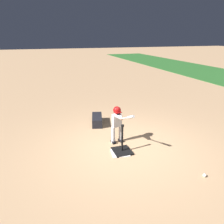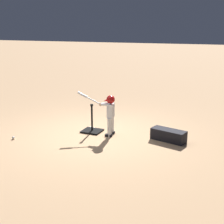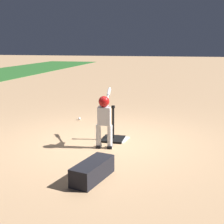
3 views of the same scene
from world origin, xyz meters
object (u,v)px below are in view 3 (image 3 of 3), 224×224
(batting_tee, at_px, (113,136))
(baseball, at_px, (79,119))
(equipment_bag, at_px, (93,171))
(batter_child, at_px, (104,115))

(batting_tee, bearing_deg, baseball, 40.02)
(baseball, xyz_separation_m, equipment_bag, (-3.52, -1.41, 0.10))
(batter_child, bearing_deg, batting_tee, -6.53)
(equipment_bag, bearing_deg, baseball, 35.79)
(baseball, bearing_deg, batting_tee, -139.98)
(batting_tee, height_order, baseball, batting_tee)
(batter_child, xyz_separation_m, baseball, (2.04, 1.22, -0.62))
(batting_tee, relative_size, equipment_bag, 0.89)
(equipment_bag, bearing_deg, batting_tee, 17.79)
(batting_tee, height_order, equipment_bag, batting_tee)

